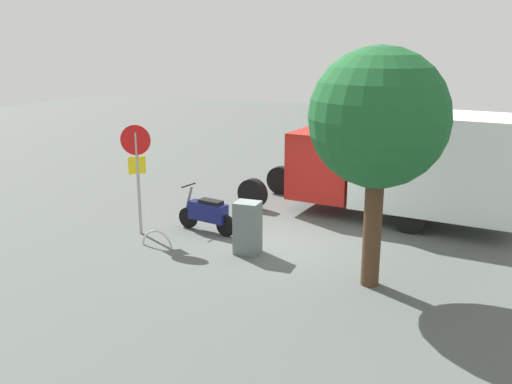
# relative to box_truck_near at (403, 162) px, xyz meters

# --- Properties ---
(ground_plane) EXTENTS (60.00, 60.00, 0.00)m
(ground_plane) POSITION_rel_box_truck_near_xyz_m (2.24, 3.07, -1.65)
(ground_plane) COLOR #4D534F
(box_truck_near) EXTENTS (7.69, 2.58, 3.02)m
(box_truck_near) POSITION_rel_box_truck_near_xyz_m (0.00, 0.00, 0.00)
(box_truck_near) COLOR black
(box_truck_near) RESTS_ON ground
(motorcycle) EXTENTS (1.81, 0.60, 1.20)m
(motorcycle) POSITION_rel_box_truck_near_xyz_m (4.31, 3.18, -1.13)
(motorcycle) COLOR black
(motorcycle) RESTS_ON ground
(stop_sign) EXTENTS (0.71, 0.33, 2.84)m
(stop_sign) POSITION_rel_box_truck_near_xyz_m (5.83, 4.03, 0.24)
(stop_sign) COLOR #9E9EA3
(stop_sign) RESTS_ON ground
(street_tree) EXTENTS (2.71, 2.71, 4.80)m
(street_tree) POSITION_rel_box_truck_near_xyz_m (-0.34, 4.60, 1.76)
(street_tree) COLOR #47301E
(street_tree) RESTS_ON ground
(utility_cabinet) EXTENTS (0.61, 0.53, 1.25)m
(utility_cabinet) POSITION_rel_box_truck_near_xyz_m (2.72, 4.07, -1.02)
(utility_cabinet) COLOR slate
(utility_cabinet) RESTS_ON ground
(bike_rack_hoop) EXTENTS (0.85, 0.08, 0.85)m
(bike_rack_hoop) POSITION_rel_box_truck_near_xyz_m (4.89, 4.65, -1.65)
(bike_rack_hoop) COLOR #B7B7BC
(bike_rack_hoop) RESTS_ON ground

